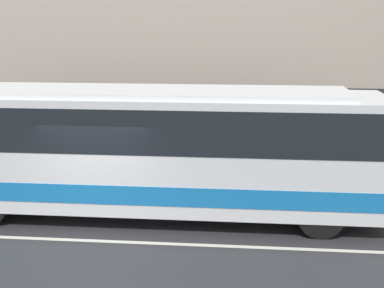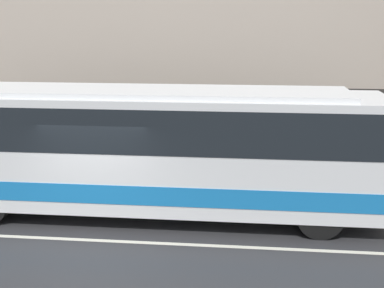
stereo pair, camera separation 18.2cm
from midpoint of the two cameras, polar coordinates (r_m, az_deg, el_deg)
ground_plane at (r=12.33m, az=-11.32°, el=-10.08°), size 60.00×60.00×0.00m
sidewalk at (r=17.03m, az=-6.35°, el=-3.10°), size 60.00×2.33×0.15m
building_facade at (r=17.65m, az=-5.88°, el=14.36°), size 60.00×0.35×10.81m
lane_stripe at (r=12.33m, az=-11.32°, el=-10.07°), size 54.00×0.14×0.01m
transit_bus at (r=13.28m, az=-5.94°, el=-0.08°), size 11.85×2.62×3.18m
pedestrian_waiting at (r=16.67m, az=-3.28°, el=-0.14°), size 0.36×0.36×1.78m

